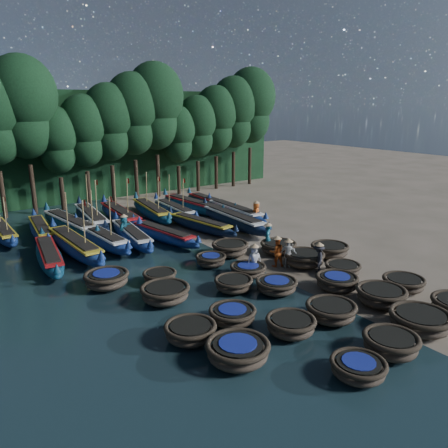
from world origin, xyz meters
TOP-DOWN VIEW (x-y plane):
  - ground at (0.00, 0.00)m, footprint 120.00×120.00m
  - foliage_wall at (0.00, 23.50)m, footprint 40.00×3.00m
  - coracle_1 at (-3.73, -10.01)m, footprint 2.34×2.34m
  - coracle_2 at (-1.63, -9.85)m, footprint 2.18×2.18m
  - coracle_3 at (0.85, -9.54)m, footprint 3.01×3.01m
  - coracle_5 at (-6.45, -6.91)m, footprint 2.46×2.46m
  - coracle_6 at (-3.56, -6.65)m, footprint 2.40×2.40m
  - coracle_7 at (-1.37, -6.82)m, footprint 2.56×2.56m
  - coracle_8 at (1.64, -7.18)m, footprint 2.67×2.67m
  - coracle_9 at (3.90, -6.89)m, footprint 2.43×2.43m
  - coracle_10 at (-7.03, -4.67)m, footprint 2.08×2.08m
  - coracle_11 at (-4.88, -4.53)m, footprint 2.22×2.22m
  - coracle_12 at (-1.30, -3.37)m, footprint 2.05×2.05m
  - coracle_13 at (1.31, -4.91)m, footprint 2.41×2.41m
  - coracle_14 at (3.12, -3.80)m, footprint 2.31×2.31m
  - coracle_15 at (-6.16, -1.07)m, footprint 2.68×2.68m
  - coracle_16 at (-2.86, -1.97)m, footprint 2.23×2.23m
  - coracle_17 at (-1.11, -0.95)m, footprint 1.94×1.94m
  - coracle_18 at (2.37, -1.67)m, footprint 2.83×2.83m
  - coracle_19 at (4.78, -1.47)m, footprint 2.39×2.39m
  - coracle_20 at (-7.74, 2.09)m, footprint 2.25×2.25m
  - coracle_21 at (-5.35, 0.98)m, footprint 1.82×1.82m
  - coracle_22 at (-1.85, 1.45)m, footprint 1.76×1.76m
  - coracle_23 at (0.08, 2.22)m, footprint 2.64×2.64m
  - coracle_24 at (2.69, 0.77)m, footprint 2.71×2.71m
  - long_boat_1 at (-9.13, 7.21)m, footprint 2.39×7.44m
  - long_boat_2 at (-7.40, 8.00)m, footprint 1.78×8.62m
  - long_boat_3 at (-5.54, 8.72)m, footprint 1.95×8.17m
  - long_boat_4 at (-3.64, 8.09)m, footprint 2.28×7.68m
  - long_boat_5 at (-1.81, 7.08)m, footprint 2.37×7.27m
  - long_boat_6 at (1.49, 7.59)m, footprint 2.36×7.29m
  - long_boat_7 at (3.98, 6.99)m, footprint 2.04×8.77m
  - long_boat_8 at (5.67, 9.02)m, footprint 1.82×8.22m
  - long_boat_9 at (-10.34, 13.99)m, footprint 1.33×7.39m
  - long_boat_10 at (-8.10, 13.06)m, footprint 2.06×7.26m
  - long_boat_11 at (-6.15, 12.93)m, footprint 2.50×8.74m
  - long_boat_12 at (-4.28, 13.81)m, footprint 2.48×8.61m
  - long_boat_13 at (-2.21, 13.25)m, footprint 2.11×8.53m
  - long_boat_14 at (0.40, 13.21)m, footprint 2.50×8.21m
  - long_boat_15 at (2.14, 12.47)m, footprint 1.85×7.69m
  - long_boat_16 at (4.01, 12.82)m, footprint 2.18×8.46m
  - long_boat_17 at (5.93, 12.84)m, footprint 1.56×7.72m
  - fisherman_0 at (-0.54, -0.77)m, footprint 0.89×0.73m
  - fisherman_1 at (2.43, 1.48)m, footprint 0.76×0.74m
  - fisherman_2 at (1.13, -0.74)m, footprint 1.03×0.94m
  - fisherman_3 at (2.24, -2.82)m, footprint 1.19×1.21m
  - fisherman_4 at (1.53, -1.24)m, footprint 0.99×0.88m
  - fisherman_5 at (-3.83, 8.74)m, footprint 1.56×1.44m
  - fisherman_6 at (5.78, 6.55)m, footprint 0.98×1.02m
  - tree_4 at (-6.80, 20.00)m, footprint 5.34×5.34m
  - tree_5 at (-4.50, 20.00)m, footprint 3.68×3.68m
  - tree_6 at (-2.20, 20.00)m, footprint 4.09×4.09m
  - tree_7 at (0.10, 20.00)m, footprint 4.51×4.51m
  - tree_8 at (2.40, 20.00)m, footprint 4.92×4.92m
  - tree_9 at (4.70, 20.00)m, footprint 5.34×5.34m
  - tree_10 at (7.00, 20.00)m, footprint 3.68×3.68m
  - tree_11 at (9.30, 20.00)m, footprint 4.09×4.09m
  - tree_12 at (11.60, 20.00)m, footprint 4.51×4.51m
  - tree_13 at (13.90, 20.00)m, footprint 4.92×4.92m
  - tree_14 at (16.20, 20.00)m, footprint 5.34×5.34m

SIDE VIEW (x-z plane):
  - ground at x=0.00m, z-range 0.00..0.00m
  - coracle_1 at x=-3.73m, z-range 0.05..0.69m
  - coracle_17 at x=-1.11m, z-range 0.05..0.70m
  - coracle_14 at x=3.12m, z-range 0.05..0.70m
  - coracle_21 at x=-5.35m, z-range 0.05..0.70m
  - coracle_16 at x=-2.86m, z-range 0.05..0.71m
  - coracle_22 at x=-1.85m, z-range 0.05..0.72m
  - coracle_12 at x=-1.30m, z-range 0.05..0.73m
  - coracle_11 at x=-4.88m, z-range 0.05..0.74m
  - coracle_9 at x=3.90m, z-range 0.05..0.75m
  - coracle_10 at x=-7.03m, z-range 0.05..0.76m
  - coracle_24 at x=2.69m, z-range 0.05..0.79m
  - coracle_6 at x=-3.56m, z-range 0.05..0.80m
  - coracle_19 at x=4.78m, z-range 0.06..0.84m
  - coracle_13 at x=1.31m, z-range 0.06..0.84m
  - coracle_7 at x=-1.37m, z-range 0.06..0.85m
  - coracle_15 at x=-6.16m, z-range 0.06..0.85m
  - coracle_5 at x=-6.45m, z-range 0.06..0.86m
  - coracle_2 at x=-1.63m, z-range 0.06..0.87m
  - coracle_20 at x=-7.74m, z-range 0.06..0.87m
  - coracle_23 at x=0.08m, z-range 0.06..0.88m
  - coracle_8 at x=1.64m, z-range 0.06..0.89m
  - coracle_3 at x=0.85m, z-range 0.06..0.89m
  - coracle_18 at x=2.37m, z-range 0.06..0.90m
  - long_boat_10 at x=-8.10m, z-range -0.15..1.13m
  - long_boat_5 at x=-1.81m, z-range -0.15..1.14m
  - long_boat_6 at x=1.49m, z-range -0.15..1.14m
  - long_boat_9 at x=-10.34m, z-range -1.07..2.07m
  - long_boat_1 at x=-9.13m, z-range -0.16..1.17m
  - long_boat_17 at x=5.93m, z-range -0.16..1.20m
  - long_boat_4 at x=-3.64m, z-range -0.16..1.20m
  - long_boat_15 at x=2.14m, z-range -1.12..2.16m
  - long_boat_8 at x=5.67m, z-range -0.17..1.28m
  - long_boat_3 at x=-5.54m, z-range -1.19..2.29m
  - long_boat_14 at x=0.40m, z-range -1.20..2.32m
  - long_boat_16 at x=4.01m, z-range -0.18..1.32m
  - long_boat_13 at x=-2.21m, z-range -1.24..2.39m
  - long_boat_2 at x=-7.40m, z-range -1.25..2.41m
  - long_boat_12 at x=-4.28m, z-range -1.26..2.42m
  - long_boat_7 at x=3.98m, z-range -0.18..1.36m
  - long_boat_11 at x=-6.15m, z-range -0.18..1.36m
  - fisherman_0 at x=-0.54m, z-range -0.03..1.74m
  - fisherman_4 at x=1.53m, z-range -0.03..1.77m
  - fisherman_3 at x=2.24m, z-range -0.06..1.81m
  - fisherman_5 at x=-3.83m, z-range -0.07..1.87m
  - fisherman_2 at x=1.13m, z-range -0.05..1.86m
  - fisherman_6 at x=5.78m, z-range -0.05..1.92m
  - fisherman_1 at x=2.43m, z-range -0.01..1.95m
  - foliage_wall at x=0.00m, z-range 0.00..10.00m
  - tree_5 at x=-4.50m, z-range 1.63..10.31m
  - tree_10 at x=7.00m, z-range 1.63..10.31m
  - tree_6 at x=-2.20m, z-range 1.82..11.47m
  - tree_11 at x=9.30m, z-range 1.82..11.47m
  - tree_7 at x=0.10m, z-range 2.01..12.64m
  - tree_12 at x=11.60m, z-range 2.01..12.64m
  - tree_8 at x=2.40m, z-range 2.19..13.80m
  - tree_13 at x=13.90m, z-range 2.19..13.80m
  - tree_4 at x=-6.80m, z-range 2.38..14.96m
  - tree_9 at x=4.70m, z-range 2.38..14.96m
  - tree_14 at x=16.20m, z-range 2.38..14.96m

